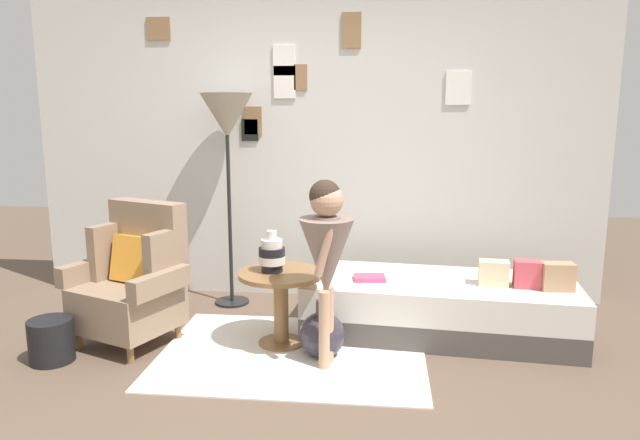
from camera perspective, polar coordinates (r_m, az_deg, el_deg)
ground_plane at (r=3.45m, az=-4.34°, el=-17.02°), size 12.00×12.00×0.00m
gallery_wall at (r=4.99m, az=-0.51°, el=7.33°), size 4.80×0.12×2.60m
rug at (r=4.01m, az=-2.68°, el=-12.76°), size 1.74×1.31×0.01m
armchair at (r=4.28m, az=-17.63°, el=-5.58°), size 0.88×0.78×0.97m
daybed at (r=4.36m, az=11.49°, el=-8.26°), size 1.97×0.97×0.40m
pillow_head at (r=4.28m, az=22.05°, el=-5.11°), size 0.21×0.13×0.19m
pillow_mid at (r=4.27m, az=19.46°, el=-4.97°), size 0.19×0.14×0.19m
pillow_back at (r=4.26m, az=16.50°, el=-4.94°), size 0.21×0.14×0.17m
side_table at (r=4.04m, az=-3.81°, el=-7.02°), size 0.58×0.58×0.52m
vase_striped at (r=3.97m, az=-4.69°, el=-3.38°), size 0.18×0.18×0.28m
floor_lamp at (r=4.77m, az=-9.02°, el=9.31°), size 0.41×0.41×1.72m
person_child at (r=3.59m, az=0.63°, el=-2.77°), size 0.34×0.34×1.19m
book_on_daybed at (r=4.23m, az=4.82°, el=-5.61°), size 0.24×0.18×0.03m
demijohn_near at (r=3.91m, az=0.22°, el=-11.02°), size 0.30×0.30×0.39m
magazine_basket at (r=4.22m, az=-24.62°, el=-10.58°), size 0.28×0.28×0.28m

